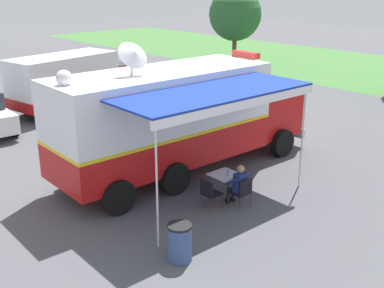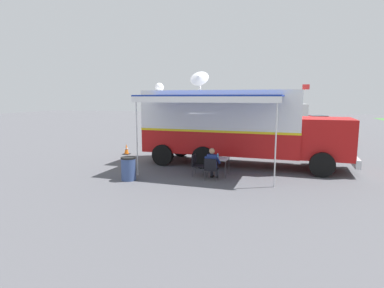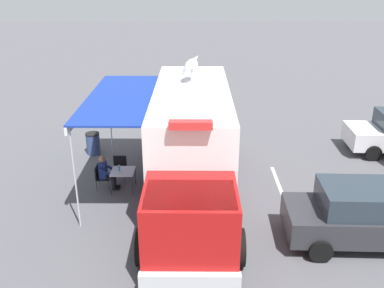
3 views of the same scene
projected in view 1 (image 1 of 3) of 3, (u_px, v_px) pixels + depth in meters
ground_plane at (164, 177)px, 15.75m from camera, size 100.00×100.00×0.00m
lot_stripe at (135, 146)px, 18.60m from camera, size 0.27×4.80×0.01m
command_truck at (182, 116)px, 15.55m from camera, size 5.04×9.56×4.53m
folding_table at (225, 176)px, 14.09m from camera, size 0.83×0.83×0.73m
water_bottle at (228, 172)px, 13.95m from camera, size 0.07×0.07×0.22m
folding_chair_at_table at (243, 190)px, 13.51m from camera, size 0.50×0.50×0.87m
folding_chair_beside_table at (210, 192)px, 13.44m from camera, size 0.50×0.50×0.87m
seated_responder at (238, 184)px, 13.60m from camera, size 0.67×0.56×1.25m
trash_bin at (180, 243)px, 10.97m from camera, size 0.57×0.57×0.91m
support_truck at (73, 81)px, 23.45m from camera, size 3.28×7.06×2.70m
car_behind_truck at (161, 106)px, 20.98m from camera, size 4.30×2.21×1.76m
tree_far_left at (235, 14)px, 34.07m from camera, size 3.72×3.72×5.55m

